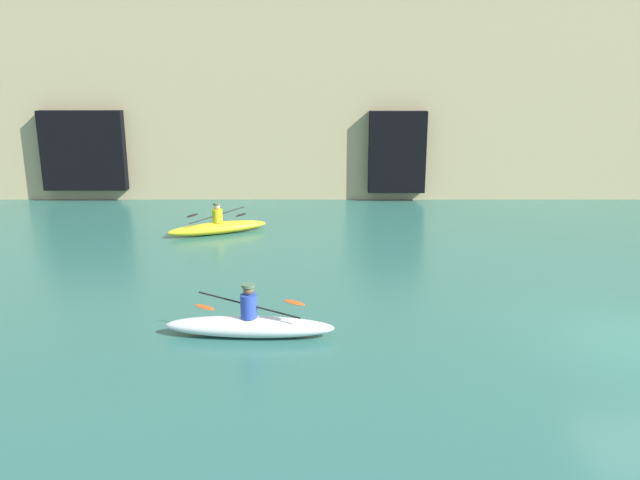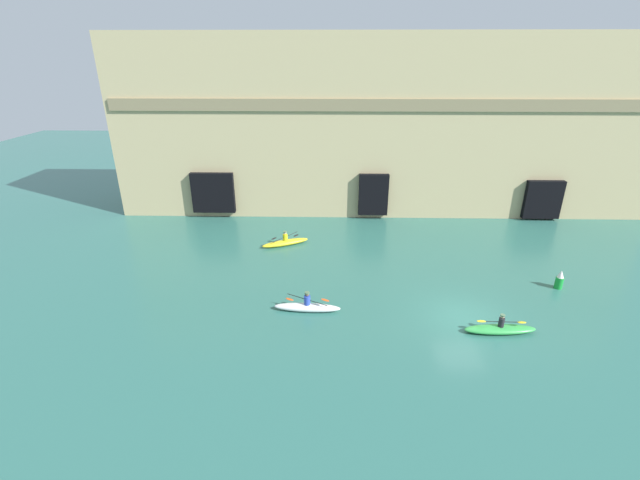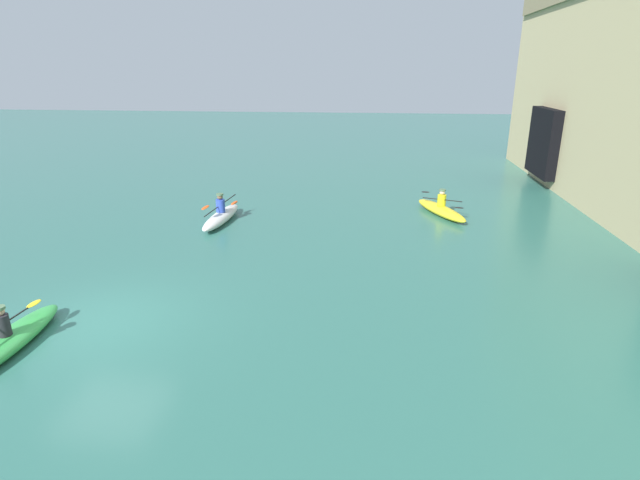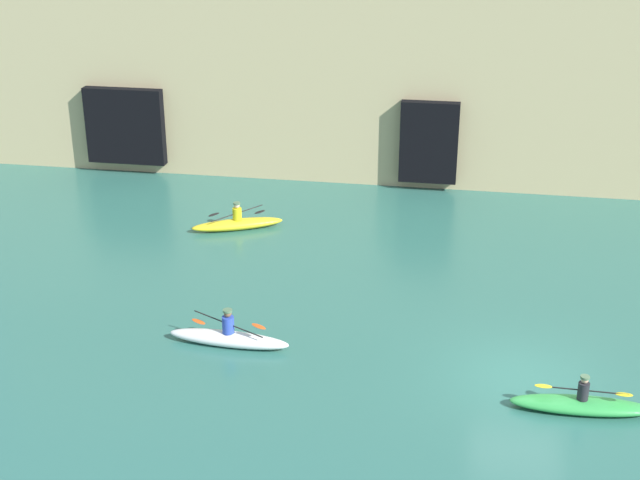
# 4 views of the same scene
# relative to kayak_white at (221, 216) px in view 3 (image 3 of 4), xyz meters

# --- Properties ---
(ground_plane) EXTENTS (120.00, 120.00, 0.00)m
(ground_plane) POSITION_rel_kayak_white_xyz_m (8.24, -0.42, -0.25)
(ground_plane) COLOR #2D665B
(kayak_white) EXTENTS (3.59, 0.83, 1.15)m
(kayak_white) POSITION_rel_kayak_white_xyz_m (0.00, 0.00, 0.00)
(kayak_white) COLOR white
(kayak_white) RESTS_ON ground
(kayak_green) EXTENTS (3.59, 0.94, 1.03)m
(kayak_green) POSITION_rel_kayak_white_xyz_m (9.62, -1.72, -0.04)
(kayak_green) COLOR green
(kayak_green) RESTS_ON ground
(kayak_yellow) EXTENTS (3.43, 2.07, 1.08)m
(kayak_yellow) POSITION_rel_kayak_white_xyz_m (-2.02, 8.63, -0.02)
(kayak_yellow) COLOR yellow
(kayak_yellow) RESTS_ON ground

